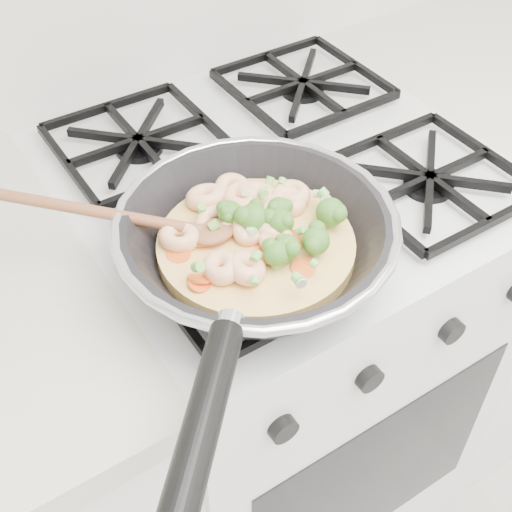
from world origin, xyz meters
TOP-DOWN VIEW (x-y plane):
  - stove at (0.00, 1.70)m, footprint 0.60×0.60m
  - skillet at (-0.15, 1.54)m, footprint 0.44×0.48m

SIDE VIEW (x-z plane):
  - stove at x=0.00m, z-range 0.00..0.92m
  - skillet at x=-0.15m, z-range 0.91..1.01m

